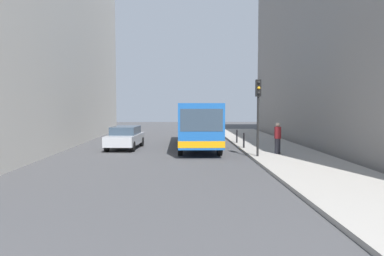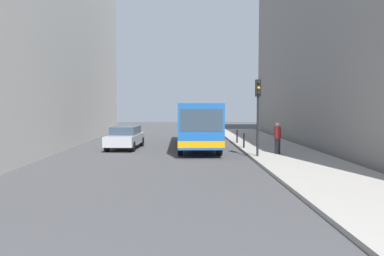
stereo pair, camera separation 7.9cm
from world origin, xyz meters
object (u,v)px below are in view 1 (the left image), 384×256
object	(u,v)px
car_beside_bus	(125,137)
bollard_mid	(237,136)
bollard_near	(244,140)
pedestrian_near_signal	(278,138)
bus	(197,122)
traffic_light	(258,103)

from	to	relation	value
car_beside_bus	bollard_mid	xyz separation A→B (m)	(7.74, 2.17, -0.16)
car_beside_bus	bollard_near	bearing A→B (deg)	177.52
car_beside_bus	bollard_near	size ratio (longest dim) A/B	4.75
car_beside_bus	bollard_near	world-z (taller)	car_beside_bus
bollard_near	pedestrian_near_signal	world-z (taller)	pedestrian_near_signal
bollard_near	pedestrian_near_signal	xyz separation A→B (m)	(1.43, -2.90, 0.41)
bus	traffic_light	bearing A→B (deg)	119.19
bollard_near	bollard_mid	distance (m)	3.04
car_beside_bus	bus	bearing A→B (deg)	-167.86
bus	bollard_mid	size ratio (longest dim) A/B	11.62
pedestrian_near_signal	bollard_near	bearing A→B (deg)	101.14
bollard_mid	pedestrian_near_signal	distance (m)	6.12
traffic_light	bollard_near	distance (m)	4.54
traffic_light	pedestrian_near_signal	bearing A→B (deg)	35.92
traffic_light	bollard_mid	world-z (taller)	traffic_light
bollard_near	bollard_mid	world-z (taller)	same
bus	traffic_light	world-z (taller)	traffic_light
traffic_light	car_beside_bus	bearing A→B (deg)	148.92
bus	bollard_near	size ratio (longest dim) A/B	11.62
bollard_near	pedestrian_near_signal	distance (m)	3.26
car_beside_bus	bollard_mid	size ratio (longest dim) A/B	4.75
bus	bollard_mid	world-z (taller)	bus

